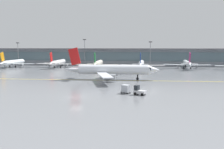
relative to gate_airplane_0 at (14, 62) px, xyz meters
name	(u,v)px	position (x,y,z in m)	size (l,w,h in m)	color
ground_plane	(76,97)	(52.16, -66.30, -2.42)	(400.00, 400.00, 0.00)	slate
taxiway_centreline_stripe	(112,80)	(56.75, -40.92, -2.41)	(110.00, 0.36, 0.01)	yellow
terminal_concourse	(118,56)	(52.16, 22.84, 2.50)	(173.20, 11.00, 9.60)	#8C939E
gate_airplane_0	(14,62)	(0.00, 0.00, 0.00)	(22.65, 24.27, 8.07)	white
gate_airplane_1	(58,63)	(23.38, 1.53, 0.00)	(22.65, 24.32, 8.07)	white
gate_airplane_2	(98,63)	(44.72, -1.22, 0.00)	(22.64, 24.33, 8.07)	silver
gate_airplane_3	(141,64)	(65.64, -1.16, 0.00)	(22.64, 24.33, 8.07)	white
gate_airplane_4	(187,63)	(87.82, 3.56, 0.00)	(22.59, 24.36, 8.07)	white
taxiing_regional_jet	(112,70)	(56.35, -38.93, 0.68)	(31.16, 29.00, 10.33)	silver
baggage_tug	(139,91)	(65.29, -62.18, -1.53)	(2.94, 2.40, 2.10)	silver
cargo_dolly_lead	(126,89)	(62.27, -60.87, -1.36)	(2.56, 2.31, 1.94)	#595B60
apron_light_mast_0	(18,53)	(-5.23, 14.36, 4.72)	(1.80, 0.36, 12.92)	gray
apron_light_mast_1	(85,51)	(33.63, 16.99, 5.64)	(1.80, 0.36, 14.73)	gray
apron_light_mast_2	(150,53)	(70.43, 14.14, 4.91)	(1.80, 0.36, 13.30)	gray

